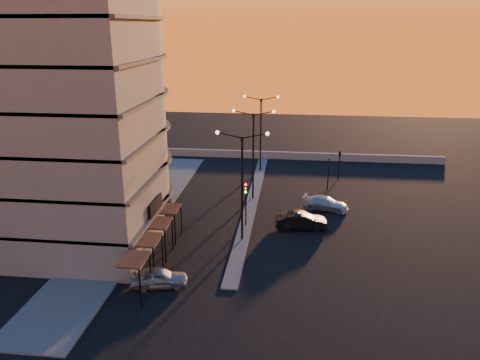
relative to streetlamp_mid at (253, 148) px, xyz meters
name	(u,v)px	position (x,y,z in m)	size (l,w,h in m)	color
ground	(242,240)	(0.00, -10.00, -5.59)	(120.00, 120.00, 0.00)	black
sidewalk_west	(138,216)	(-10.50, -6.00, -5.53)	(5.00, 40.00, 0.12)	#535350
median	(253,199)	(0.00, 0.00, -5.53)	(1.20, 36.00, 0.12)	#535350
parapet	(278,155)	(2.00, 16.00, -5.09)	(44.00, 0.50, 1.00)	gray
building	(71,98)	(-14.00, -9.97, 6.32)	(14.35, 17.08, 25.00)	slate
streetlamp_near	(242,178)	(0.00, -10.00, 0.00)	(4.32, 0.32, 9.51)	black
streetlamp_mid	(253,148)	(0.00, 0.00, 0.00)	(4.32, 0.32, 9.51)	black
streetlamp_far	(261,127)	(0.00, 10.00, 0.00)	(4.32, 0.32, 9.51)	black
traffic_light_main	(246,197)	(0.00, -7.13, -2.70)	(0.28, 0.44, 4.25)	black
signal_east_a	(328,173)	(8.00, 4.00, -3.66)	(0.13, 0.16, 3.60)	black
signal_east_b	(340,154)	(9.50, 8.00, -2.49)	(0.42, 1.99, 3.60)	black
car_hatchback	(159,278)	(-4.94, -18.04, -4.92)	(1.59, 3.95, 1.34)	#94989B
car_sedan	(301,221)	(5.00, -6.97, -4.83)	(1.62, 4.63, 1.53)	black
car_wagon	(325,203)	(7.42, -2.09, -4.94)	(1.83, 4.50, 1.31)	silver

